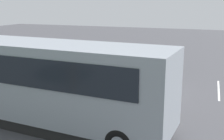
% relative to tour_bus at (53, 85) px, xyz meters
% --- Properties ---
extents(ground_plane, '(80.00, 80.00, 0.00)m').
position_rel_tour_bus_xyz_m(ground_plane, '(-1.74, -5.47, -1.64)').
color(ground_plane, '#424247').
extents(tour_bus, '(9.34, 3.03, 3.25)m').
position_rel_tour_bus_xyz_m(tour_bus, '(0.00, 0.00, 0.00)').
color(tour_bus, '#8C939E').
rests_on(tour_bus, ground_plane).
extents(spectator_far_left, '(0.58, 0.35, 1.76)m').
position_rel_tour_bus_xyz_m(spectator_far_left, '(-1.64, -2.86, -0.59)').
color(spectator_far_left, black).
rests_on(spectator_far_left, ground_plane).
extents(spectator_left, '(0.57, 0.38, 1.69)m').
position_rel_tour_bus_xyz_m(spectator_left, '(-0.24, -2.67, -0.64)').
color(spectator_left, black).
rests_on(spectator_left, ground_plane).
extents(spectator_centre, '(0.58, 0.38, 1.82)m').
position_rel_tour_bus_xyz_m(spectator_centre, '(1.08, -2.97, -0.55)').
color(spectator_centre, '#473823').
rests_on(spectator_centre, ground_plane).
extents(parked_motorcycle_silver, '(2.04, 0.63, 0.99)m').
position_rel_tour_bus_xyz_m(parked_motorcycle_silver, '(1.59, -2.25, -1.16)').
color(parked_motorcycle_silver, black).
rests_on(parked_motorcycle_silver, ground_plane).
extents(stunt_motorcycle, '(1.89, 1.08, 1.71)m').
position_rel_tour_bus_xyz_m(stunt_motorcycle, '(-0.43, -8.58, -0.64)').
color(stunt_motorcycle, black).
rests_on(stunt_motorcycle, ground_plane).
extents(traffic_cone, '(0.34, 0.34, 0.63)m').
position_rel_tour_bus_xyz_m(traffic_cone, '(-2.35, -7.73, -1.34)').
color(traffic_cone, orange).
rests_on(traffic_cone, ground_plane).
extents(bay_line_a, '(0.24, 3.90, 0.01)m').
position_rel_tour_bus_xyz_m(bay_line_a, '(-5.88, -7.33, -1.64)').
color(bay_line_a, white).
rests_on(bay_line_a, ground_plane).
extents(bay_line_b, '(0.26, 4.53, 0.01)m').
position_rel_tour_bus_xyz_m(bay_line_b, '(-3.43, -7.33, -1.64)').
color(bay_line_b, white).
rests_on(bay_line_b, ground_plane).
extents(bay_line_c, '(0.25, 4.11, 0.01)m').
position_rel_tour_bus_xyz_m(bay_line_c, '(-0.98, -7.33, -1.64)').
color(bay_line_c, white).
rests_on(bay_line_c, ground_plane).
extents(bay_line_d, '(0.26, 4.41, 0.01)m').
position_rel_tour_bus_xyz_m(bay_line_d, '(1.47, -7.33, -1.64)').
color(bay_line_d, white).
rests_on(bay_line_d, ground_plane).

